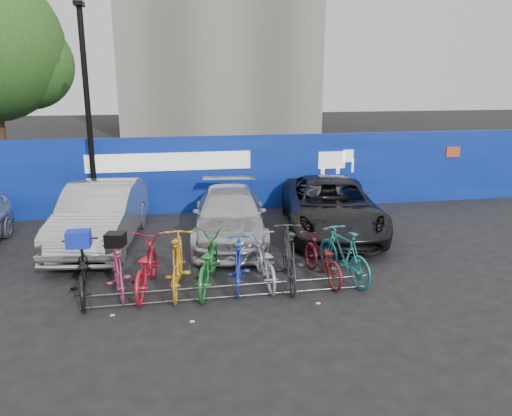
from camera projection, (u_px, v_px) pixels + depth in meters
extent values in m
plane|color=black|center=(227.00, 286.00, 10.23)|extent=(100.00, 100.00, 0.00)
cube|color=navy|center=(203.00, 175.00, 15.63)|extent=(22.00, 0.15, 2.40)
cube|color=white|center=(170.00, 162.00, 15.25)|extent=(5.00, 0.02, 0.55)
cube|color=white|center=(332.00, 160.00, 16.18)|extent=(1.20, 0.02, 0.90)
cube|color=#C84523|center=(453.00, 152.00, 16.90)|extent=(0.50, 0.02, 0.35)
sphere|color=#1C4816|center=(28.00, 64.00, 17.83)|extent=(3.20, 3.20, 3.20)
cylinder|color=black|center=(89.00, 120.00, 14.04)|extent=(0.16, 0.16, 6.00)
cube|color=black|center=(79.00, 4.00, 13.26)|extent=(0.25, 0.50, 0.12)
cylinder|color=#595B60|center=(231.00, 285.00, 9.59)|extent=(5.60, 0.03, 0.03)
cylinder|color=#595B60|center=(231.00, 296.00, 9.65)|extent=(5.60, 0.03, 0.03)
cylinder|color=#595B60|center=(91.00, 303.00, 9.17)|extent=(0.03, 0.03, 0.28)
cylinder|color=#595B60|center=(163.00, 297.00, 9.40)|extent=(0.03, 0.03, 0.28)
cylinder|color=#595B60|center=(231.00, 292.00, 9.63)|extent=(0.03, 0.03, 0.28)
cylinder|color=#595B60|center=(296.00, 287.00, 9.85)|extent=(0.03, 0.03, 0.28)
cylinder|color=#595B60|center=(358.00, 282.00, 10.08)|extent=(0.03, 0.03, 0.28)
imported|color=#ACADB1|center=(101.00, 215.00, 12.61)|extent=(2.25, 4.93, 1.57)
imported|color=silver|center=(230.00, 216.00, 13.01)|extent=(2.40, 4.75, 1.32)
imported|color=black|center=(331.00, 206.00, 13.66)|extent=(3.35, 5.63, 1.47)
imported|color=black|center=(82.00, 272.00, 9.61)|extent=(0.93, 2.05, 1.04)
imported|color=#D4487D|center=(118.00, 270.00, 9.76)|extent=(0.77, 1.73, 1.00)
imported|color=red|center=(145.00, 266.00, 9.90)|extent=(1.00, 2.11, 1.06)
imported|color=gold|center=(178.00, 263.00, 9.85)|extent=(0.79, 2.06, 1.20)
imported|color=#1F772C|center=(207.00, 262.00, 10.04)|extent=(1.20, 2.21, 1.10)
imported|color=blue|center=(239.00, 263.00, 10.10)|extent=(0.76, 1.77, 1.03)
imported|color=#A5A9AE|center=(264.00, 261.00, 10.29)|extent=(0.67, 1.86, 0.97)
imported|color=#2A2B2D|center=(289.00, 256.00, 10.20)|extent=(0.84, 2.10, 1.23)
imported|color=maroon|center=(322.00, 258.00, 10.46)|extent=(0.84, 1.89, 0.96)
imported|color=#22787D|center=(344.00, 255.00, 10.43)|extent=(0.98, 1.96, 1.14)
cube|color=#1628BC|center=(79.00, 239.00, 9.44)|extent=(0.44, 0.34, 0.31)
cube|color=black|center=(115.00, 240.00, 9.60)|extent=(0.42, 0.39, 0.26)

